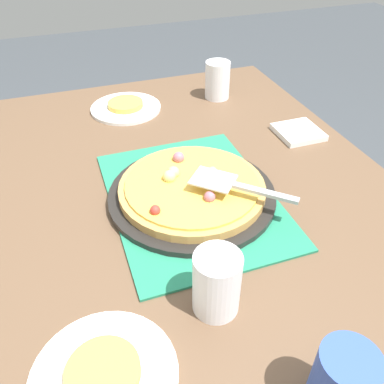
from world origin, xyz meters
TOP-DOWN VIEW (x-y plane):
  - ground_plane at (0.00, 0.00)m, footprint 8.00×8.00m
  - dining_table at (0.00, 0.00)m, footprint 1.40×1.00m
  - placemat at (0.00, 0.00)m, footprint 0.48×0.36m
  - pizza_pan at (0.00, 0.00)m, footprint 0.38×0.38m
  - pizza at (0.00, 0.00)m, footprint 0.33×0.33m
  - plate_near_left at (0.49, 0.05)m, footprint 0.22×0.22m
  - plate_far_right at (-0.35, 0.26)m, footprint 0.22×0.22m
  - served_slice_left at (0.49, 0.05)m, footprint 0.11×0.11m
  - served_slice_right at (-0.35, 0.26)m, footprint 0.11×0.11m
  - cup_near at (0.48, -0.26)m, footprint 0.08×0.08m
  - cup_far at (-0.29, 0.06)m, footprint 0.08×0.08m
  - cup_corner at (-0.50, -0.03)m, footprint 0.08×0.08m
  - pizza_server at (-0.07, -0.07)m, footprint 0.19×0.20m
  - napkin_stack at (0.18, -0.38)m, footprint 0.12×0.12m

SIDE VIEW (x-z plane):
  - ground_plane at x=0.00m, z-range 0.00..0.00m
  - dining_table at x=0.00m, z-range 0.27..1.02m
  - placemat at x=0.00m, z-range 0.75..0.76m
  - plate_near_left at x=0.49m, z-range 0.75..0.76m
  - plate_far_right at x=-0.35m, z-range 0.75..0.76m
  - napkin_stack at x=0.18m, z-range 0.75..0.77m
  - pizza_pan at x=0.00m, z-range 0.76..0.77m
  - served_slice_left at x=0.49m, z-range 0.76..0.78m
  - served_slice_right at x=-0.35m, z-range 0.76..0.78m
  - pizza at x=0.00m, z-range 0.76..0.81m
  - cup_near at x=0.48m, z-range 0.75..0.87m
  - cup_far at x=-0.29m, z-range 0.75..0.87m
  - cup_corner at x=-0.50m, z-range 0.75..0.87m
  - pizza_server at x=-0.07m, z-range 0.82..0.82m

